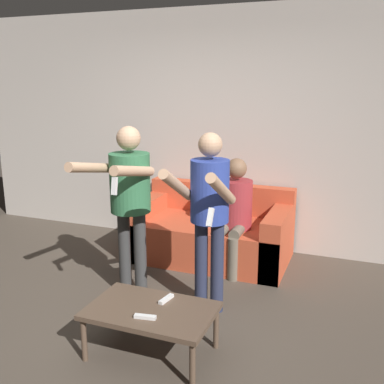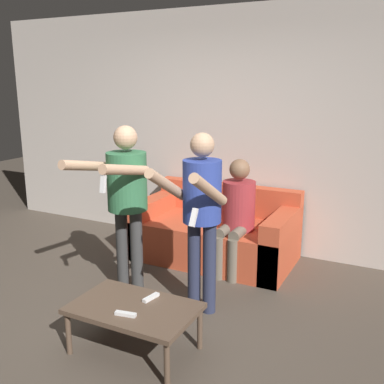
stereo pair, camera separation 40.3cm
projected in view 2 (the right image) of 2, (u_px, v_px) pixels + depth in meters
The scene contains 9 objects.
ground_plane at pixel (113, 329), 3.54m from camera, with size 14.00×14.00×0.00m, color #4C4238.
wall_back at pixel (224, 131), 5.13m from camera, with size 6.40×0.06×2.70m.
couch at pixel (216, 234), 4.91m from camera, with size 1.69×0.93×0.76m.
person_standing_left at pixel (126, 191), 3.91m from camera, with size 0.47×0.78×1.54m.
person_standing_right at pixel (201, 205), 3.60m from camera, with size 0.43×0.71×1.52m.
person_seated at pixel (237, 211), 4.49m from camera, with size 0.33×0.54×1.15m.
coffee_table at pixel (134, 311), 3.18m from camera, with size 0.89×0.56×0.36m.
remote_near at pixel (126, 314), 3.04m from camera, with size 0.15×0.06×0.02m.
remote_far at pixel (151, 298), 3.27m from camera, with size 0.06×0.15×0.02m.
Camera 2 is at (1.99, -2.56, 1.91)m, focal length 42.00 mm.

